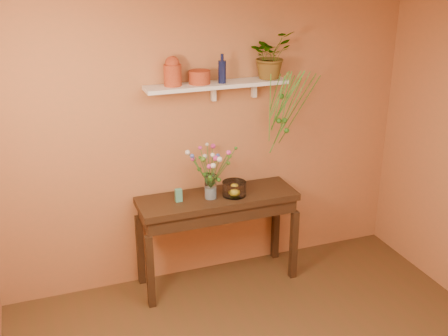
{
  "coord_description": "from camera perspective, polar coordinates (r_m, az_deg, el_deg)",
  "views": [
    {
      "loc": [
        -1.56,
        -2.7,
        3.0
      ],
      "look_at": [
        0.0,
        1.55,
        1.25
      ],
      "focal_mm": 44.39,
      "sensor_mm": 36.0,
      "label": 1
    }
  ],
  "objects": [
    {
      "name": "glass_bowl",
      "position": [
        5.14,
        1.05,
        -2.18
      ],
      "size": [
        0.22,
        0.22,
        0.13
      ],
      "color": "white",
      "rests_on": "sideboard"
    },
    {
      "name": "bouquet",
      "position": [
        4.96,
        -1.48,
        0.66
      ],
      "size": [
        0.44,
        0.45,
        0.41
      ],
      "color": "#386B28",
      "rests_on": "glass_vase"
    },
    {
      "name": "spider_plant",
      "position": [
        5.12,
        4.79,
        11.51
      ],
      "size": [
        0.48,
        0.45,
        0.42
      ],
      "primitive_type": "imported",
      "rotation": [
        0.0,
        0.0,
        0.37
      ],
      "color": "#2A631A",
      "rests_on": "wall_shelf"
    },
    {
      "name": "sideboard",
      "position": [
        5.21,
        -0.67,
        -4.18
      ],
      "size": [
        1.49,
        0.48,
        0.9
      ],
      "color": "#321E10",
      "rests_on": "ground"
    },
    {
      "name": "terracotta_jug",
      "position": [
        4.83,
        -5.32,
        9.85
      ],
      "size": [
        0.2,
        0.2,
        0.26
      ],
      "color": "#A54424",
      "rests_on": "wall_shelf"
    },
    {
      "name": "terracotta_pot",
      "position": [
        4.92,
        -2.54,
        9.34
      ],
      "size": [
        0.23,
        0.23,
        0.12
      ],
      "primitive_type": "cylinder",
      "rotation": [
        0.0,
        0.0,
        0.22
      ],
      "color": "#A54424",
      "rests_on": "wall_shelf"
    },
    {
      "name": "room",
      "position": [
        3.53,
        8.79,
        -7.04
      ],
      "size": [
        4.04,
        4.04,
        2.7
      ],
      "color": "#51341B",
      "rests_on": "ground"
    },
    {
      "name": "plant_fronds",
      "position": [
        5.12,
        6.23,
        5.96
      ],
      "size": [
        0.39,
        0.41,
        0.78
      ],
      "color": "#2A631A",
      "rests_on": "wall_shelf"
    },
    {
      "name": "glass_vase",
      "position": [
        5.07,
        -1.39,
        -2.1
      ],
      "size": [
        0.11,
        0.11,
        0.23
      ],
      "color": "white",
      "rests_on": "sideboard"
    },
    {
      "name": "lemon",
      "position": [
        5.14,
        1.07,
        -2.43
      ],
      "size": [
        0.07,
        0.07,
        0.07
      ],
      "primitive_type": "sphere",
      "color": "yellow",
      "rests_on": "glass_bowl"
    },
    {
      "name": "blue_bottle",
      "position": [
        4.93,
        -0.19,
        9.94
      ],
      "size": [
        0.08,
        0.08,
        0.26
      ],
      "color": "#0D1338",
      "rests_on": "wall_shelf"
    },
    {
      "name": "carton",
      "position": [
        5.03,
        -4.71,
        -2.82
      ],
      "size": [
        0.06,
        0.05,
        0.12
      ],
      "primitive_type": "cube",
      "rotation": [
        0.0,
        0.0,
        0.03
      ],
      "color": "teal",
      "rests_on": "sideboard"
    },
    {
      "name": "wall_shelf",
      "position": [
        4.97,
        -0.65,
        8.54
      ],
      "size": [
        1.3,
        0.24,
        0.19
      ],
      "color": "white",
      "rests_on": "room"
    }
  ]
}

